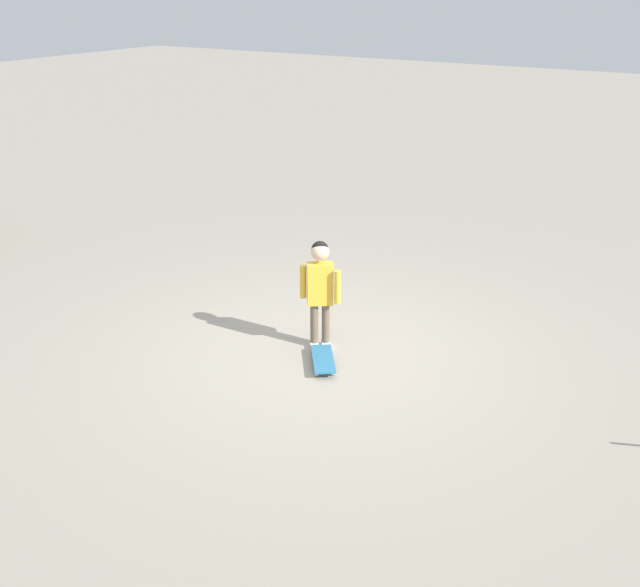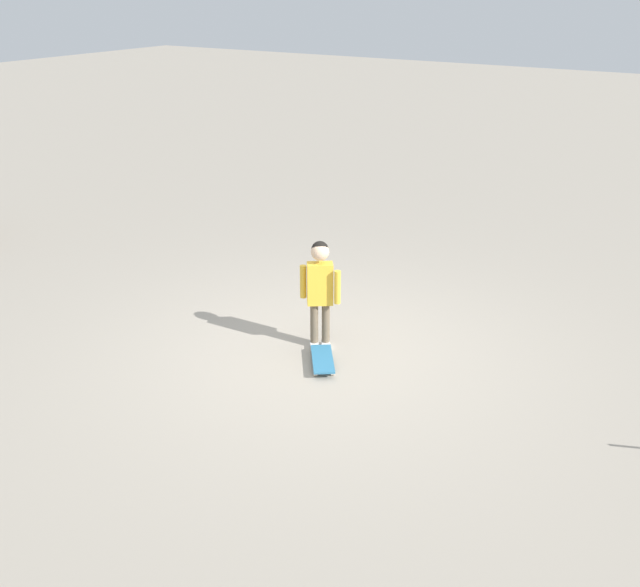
{
  "view_description": "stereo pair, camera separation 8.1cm",
  "coord_description": "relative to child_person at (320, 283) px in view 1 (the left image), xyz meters",
  "views": [
    {
      "loc": [
        3.43,
        -5.63,
        3.32
      ],
      "look_at": [
        -0.09,
        0.1,
        0.55
      ],
      "focal_mm": 43.62,
      "sensor_mm": 36.0,
      "label": 1
    },
    {
      "loc": [
        3.5,
        -5.59,
        3.32
      ],
      "look_at": [
        -0.09,
        0.1,
        0.55
      ],
      "focal_mm": 43.62,
      "sensor_mm": 36.0,
      "label": 2
    }
  ],
  "objects": [
    {
      "name": "ground_plane",
      "position": [
        0.09,
        -0.1,
        -0.66
      ],
      "size": [
        50.0,
        50.0,
        0.0
      ],
      "primitive_type": "plane",
      "color": "#9E9384"
    },
    {
      "name": "skateboard",
      "position": [
        0.23,
        -0.32,
        -0.6
      ],
      "size": [
        0.48,
        0.56,
        0.07
      ],
      "color": "teal",
      "rests_on": "ground"
    },
    {
      "name": "child_person",
      "position": [
        0.0,
        0.0,
        0.0
      ],
      "size": [
        0.41,
        0.27,
        1.06
      ],
      "color": "brown",
      "rests_on": "ground"
    }
  ]
}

